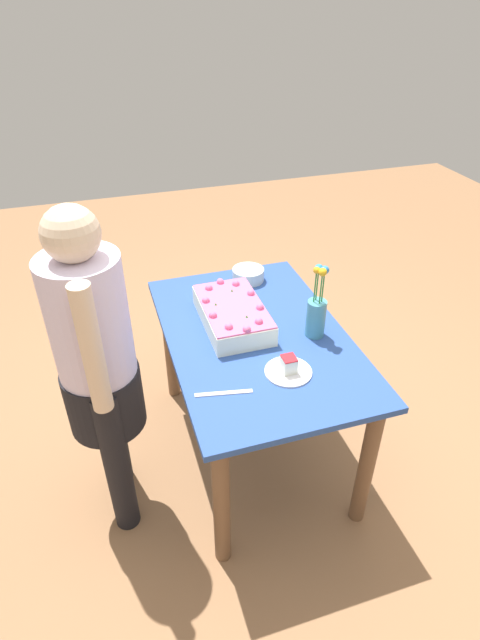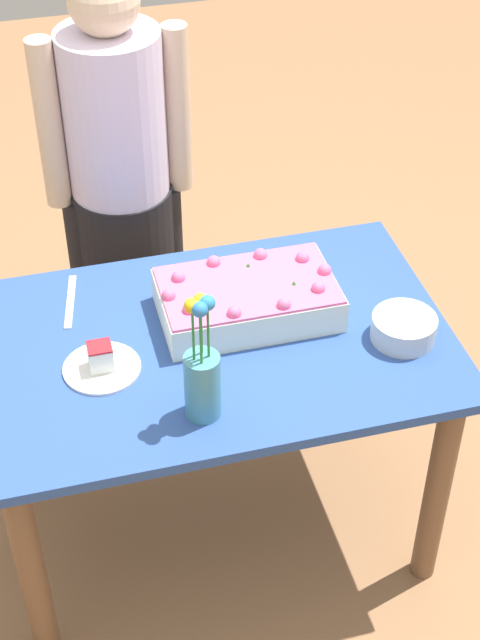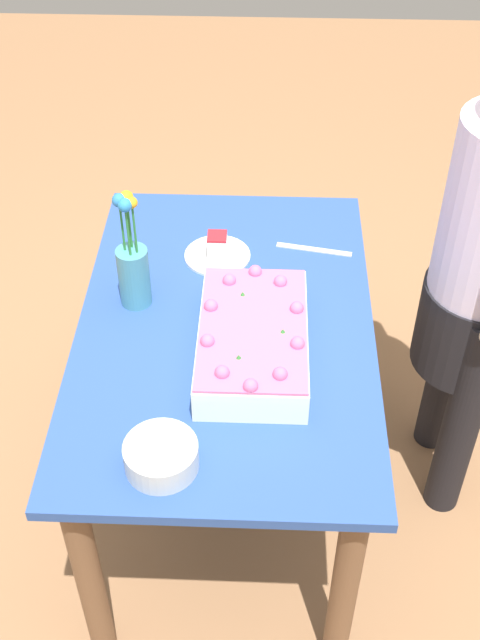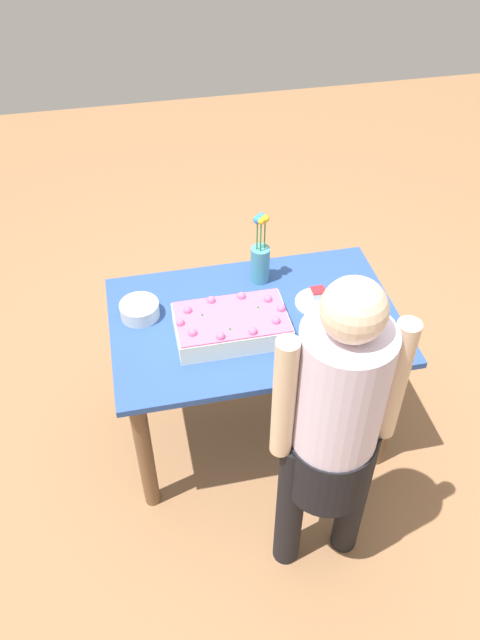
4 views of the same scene
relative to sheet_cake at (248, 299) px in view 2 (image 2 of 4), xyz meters
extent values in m
plane|color=#9B6D48|center=(0.12, 0.08, -0.80)|extent=(8.00, 8.00, 0.00)
cube|color=#2C4E9A|center=(0.12, 0.08, -0.07)|extent=(1.24, 0.80, 0.03)
cylinder|color=brown|center=(-0.43, -0.25, -0.44)|extent=(0.07, 0.07, 0.72)
cylinder|color=brown|center=(0.66, -0.25, -0.44)|extent=(0.07, 0.07, 0.72)
cylinder|color=brown|center=(-0.43, 0.40, -0.44)|extent=(0.07, 0.07, 0.72)
cylinder|color=brown|center=(0.66, 0.40, -0.44)|extent=(0.07, 0.07, 0.72)
cube|color=white|center=(0.00, 0.00, -0.01)|extent=(0.46, 0.27, 0.09)
cube|color=pink|center=(0.00, 0.00, 0.05)|extent=(0.46, 0.27, 0.01)
sphere|color=pink|center=(0.21, 0.00, 0.05)|extent=(0.04, 0.04, 0.04)
sphere|color=pink|center=(0.17, 0.07, 0.05)|extent=(0.04, 0.04, 0.04)
sphere|color=pink|center=(0.07, 0.11, 0.05)|extent=(0.04, 0.04, 0.04)
sphere|color=pink|center=(-0.07, 0.11, 0.05)|extent=(0.04, 0.04, 0.04)
sphere|color=pink|center=(-0.17, 0.07, 0.05)|extent=(0.04, 0.04, 0.04)
sphere|color=pink|center=(-0.21, 0.00, 0.05)|extent=(0.04, 0.04, 0.04)
sphere|color=pink|center=(-0.17, -0.07, 0.05)|extent=(0.04, 0.04, 0.04)
sphere|color=pink|center=(-0.07, -0.11, 0.05)|extent=(0.04, 0.04, 0.04)
sphere|color=pink|center=(0.07, -0.11, 0.05)|extent=(0.04, 0.04, 0.04)
sphere|color=pink|center=(0.17, -0.07, 0.05)|extent=(0.04, 0.04, 0.04)
cone|color=#2D8438|center=(0.12, 0.03, 0.05)|extent=(0.02, 0.02, 0.02)
cone|color=#2D8438|center=(-0.12, 0.03, 0.05)|extent=(0.02, 0.02, 0.02)
cone|color=#2D8438|center=(-0.02, -0.07, 0.05)|extent=(0.02, 0.02, 0.02)
cylinder|color=white|center=(0.41, 0.12, -0.05)|extent=(0.20, 0.20, 0.01)
cube|color=white|center=(0.41, 0.12, -0.01)|extent=(0.06, 0.06, 0.06)
cube|color=red|center=(0.41, 0.12, 0.02)|extent=(0.06, 0.06, 0.01)
cube|color=silver|center=(0.45, -0.17, -0.05)|extent=(0.06, 0.23, 0.00)
cylinder|color=teal|center=(0.20, 0.33, 0.04)|extent=(0.09, 0.09, 0.18)
cylinder|color=#2D8438|center=(0.21, 0.33, 0.20)|extent=(0.01, 0.01, 0.16)
sphere|color=yellow|center=(0.21, 0.33, 0.28)|extent=(0.04, 0.04, 0.04)
cylinder|color=#2D8438|center=(0.20, 0.35, 0.20)|extent=(0.01, 0.01, 0.16)
sphere|color=#2C7AC5|center=(0.20, 0.35, 0.28)|extent=(0.04, 0.04, 0.04)
cylinder|color=#2D8438|center=(0.18, 0.33, 0.20)|extent=(0.01, 0.01, 0.16)
sphere|color=#2B84C1|center=(0.18, 0.33, 0.28)|extent=(0.04, 0.04, 0.04)
cylinder|color=#2D8438|center=(0.19, 0.31, 0.20)|extent=(0.01, 0.01, 0.16)
sphere|color=gold|center=(0.19, 0.31, 0.28)|extent=(0.03, 0.03, 0.03)
cylinder|color=silver|center=(-0.36, 0.19, -0.02)|extent=(0.17, 0.17, 0.07)
cylinder|color=black|center=(0.37, -0.62, -0.41)|extent=(0.11, 0.11, 0.78)
cylinder|color=black|center=(0.11, -0.62, -0.41)|extent=(0.11, 0.11, 0.78)
cylinder|color=black|center=(0.24, -0.62, -0.14)|extent=(0.32, 0.31, 0.28)
cylinder|color=silver|center=(0.24, -0.62, 0.24)|extent=(0.30, 0.30, 0.52)
sphere|color=beige|center=(0.24, -0.62, 0.59)|extent=(0.20, 0.20, 0.20)
cylinder|color=beige|center=(0.42, -0.62, 0.24)|extent=(0.08, 0.08, 0.52)
cylinder|color=beige|center=(0.05, -0.62, 0.24)|extent=(0.08, 0.08, 0.52)
camera|label=1|loc=(1.85, -0.54, 1.28)|focal=28.00mm
camera|label=2|loc=(0.53, 1.94, 1.62)|focal=55.00mm
camera|label=3|loc=(-1.48, -0.03, 1.41)|focal=45.00mm
camera|label=4|loc=(-0.35, -1.84, 1.77)|focal=35.00mm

